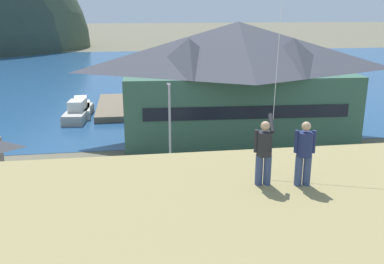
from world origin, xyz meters
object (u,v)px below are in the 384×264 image
at_px(parked_car_front_row_red, 238,180).
at_px(moored_boat_inner_slip, 81,108).
at_px(moored_boat_outer_mooring, 139,108).
at_px(parked_car_back_row_right, 156,191).
at_px(storage_shed_waterside, 178,107).
at_px(person_kite_flyer, 264,150).
at_px(harbor_lodge, 237,76).
at_px(wharf_dock, 111,107).
at_px(moored_boat_wharfside, 78,112).
at_px(parked_car_lone_by_shed, 321,183).
at_px(parked_car_mid_row_far, 282,224).
at_px(parking_light_pole, 170,127).
at_px(parked_car_front_row_end, 110,237).
at_px(parked_car_front_row_silver, 70,196).
at_px(person_companion, 304,152).

bearing_deg(parked_car_front_row_red, moored_boat_inner_slip, 117.34).
height_order(moored_boat_outer_mooring, parked_car_back_row_right, moored_boat_outer_mooring).
distance_m(moored_boat_inner_slip, parked_car_back_row_right, 25.72).
distance_m(storage_shed_waterside, parked_car_front_row_red, 15.95).
bearing_deg(parked_car_front_row_red, person_kite_flyer, -102.67).
bearing_deg(harbor_lodge, wharf_dock, 134.75).
bearing_deg(parked_car_back_row_right, moored_boat_wharfside, 107.29).
relative_size(harbor_lodge, storage_shed_waterside, 4.45).
height_order(moored_boat_wharfside, moored_boat_outer_mooring, same).
distance_m(moored_boat_wharfside, moored_boat_inner_slip, 1.91).
xyz_separation_m(moored_boat_wharfside, parked_car_lone_by_shed, (17.69, -23.12, 0.34)).
relative_size(parked_car_mid_row_far, person_kite_flyer, 2.31).
xyz_separation_m(parked_car_mid_row_far, person_kite_flyer, (-4.16, -8.93, 7.31)).
bearing_deg(parking_light_pole, parked_car_front_row_red, -35.17).
bearing_deg(storage_shed_waterside, parked_car_front_row_end, -105.17).
distance_m(wharf_dock, parked_car_front_row_end, 31.79).
xyz_separation_m(parked_car_front_row_red, person_kite_flyer, (-3.35, -14.91, 7.31)).
relative_size(parking_light_pole, person_kite_flyer, 3.70).
distance_m(harbor_lodge, parked_car_lone_by_shed, 15.44).
relative_size(wharf_dock, parked_car_front_row_silver, 2.98).
distance_m(storage_shed_waterside, parked_car_lone_by_shed, 18.49).
relative_size(moored_boat_wharfside, parked_car_mid_row_far, 1.67).
distance_m(moored_boat_inner_slip, parking_light_pole, 22.72).
height_order(harbor_lodge, parked_car_lone_by_shed, harbor_lodge).
distance_m(parked_car_mid_row_far, person_companion, 12.11).
xyz_separation_m(harbor_lodge, person_kite_flyer, (-6.54, -28.33, 2.69)).
xyz_separation_m(moored_boat_outer_mooring, parked_car_back_row_right, (0.44, -24.09, 0.34)).
relative_size(wharf_dock, moored_boat_inner_slip, 2.01).
xyz_separation_m(parked_car_front_row_red, parked_car_front_row_end, (-8.04, -6.01, 0.00)).
bearing_deg(parked_car_lone_by_shed, harbor_lodge, 97.78).
xyz_separation_m(parked_car_front_row_silver, person_companion, (8.26, -14.34, 7.30)).
bearing_deg(person_kite_flyer, parking_light_pole, 92.57).
distance_m(moored_boat_wharfside, person_companion, 39.18).
xyz_separation_m(parked_car_front_row_end, person_companion, (5.71, -9.10, 7.30)).
bearing_deg(parked_car_mid_row_far, person_companion, -108.99).
relative_size(storage_shed_waterside, parked_car_front_row_red, 1.16).
distance_m(parked_car_front_row_end, parked_car_back_row_right, 5.75).
bearing_deg(moored_boat_inner_slip, parked_car_back_row_right, -74.33).
bearing_deg(moored_boat_wharfside, parked_car_front_row_red, -60.33).
bearing_deg(parked_car_front_row_end, moored_boat_wharfside, 99.07).
height_order(storage_shed_waterside, parked_car_front_row_silver, storage_shed_waterside).
bearing_deg(person_companion, parked_car_back_row_right, 102.14).
height_order(moored_boat_wharfside, person_companion, person_companion).
bearing_deg(parked_car_front_row_red, parked_car_back_row_right, -170.42).
relative_size(parked_car_lone_by_shed, parked_car_front_row_silver, 1.03).
bearing_deg(parked_car_front_row_red, parked_car_front_row_end, -143.21).
distance_m(storage_shed_waterside, person_companion, 31.42).
bearing_deg(parking_light_pole, moored_boat_outer_mooring, 94.73).
height_order(parked_car_mid_row_far, parked_car_front_row_red, same).
distance_m(moored_boat_inner_slip, person_kite_flyer, 40.52).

